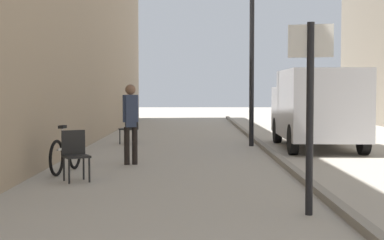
# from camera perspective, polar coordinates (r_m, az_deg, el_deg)

# --- Properties ---
(ground_plane) EXTENTS (80.00, 80.00, 0.00)m
(ground_plane) POSITION_cam_1_polar(r_m,az_deg,el_deg) (13.78, 2.30, -4.04)
(ground_plane) COLOR #A8A093
(kerb_strip) EXTENTS (0.16, 40.00, 0.12)m
(kerb_strip) POSITION_cam_1_polar(r_m,az_deg,el_deg) (13.92, 8.83, -3.75)
(kerb_strip) COLOR gray
(kerb_strip) RESTS_ON ground_plane
(pedestrian_main_foreground) EXTENTS (0.35, 0.25, 1.81)m
(pedestrian_main_foreground) POSITION_cam_1_polar(r_m,az_deg,el_deg) (13.03, -5.81, 0.16)
(pedestrian_main_foreground) COLOR black
(pedestrian_main_foreground) RESTS_ON ground_plane
(delivery_van) EXTENTS (2.15, 4.86, 2.24)m
(delivery_van) POSITION_cam_1_polar(r_m,az_deg,el_deg) (16.86, 12.55, 1.32)
(delivery_van) COLOR #B7B7BC
(delivery_van) RESTS_ON ground_plane
(street_sign_post) EXTENTS (0.59, 0.18, 2.60)m
(street_sign_post) POSITION_cam_1_polar(r_m,az_deg,el_deg) (7.89, 11.89, 1.84)
(street_sign_post) COLOR black
(street_sign_post) RESTS_ON ground_plane
(lamp_post) EXTENTS (0.28, 0.28, 4.76)m
(lamp_post) POSITION_cam_1_polar(r_m,az_deg,el_deg) (17.30, 6.23, 6.43)
(lamp_post) COLOR black
(lamp_post) RESTS_ON ground_plane
(bicycle_leaning) EXTENTS (0.30, 1.76, 0.98)m
(bicycle_leaning) POSITION_cam_1_polar(r_m,az_deg,el_deg) (12.05, -12.09, -3.30)
(bicycle_leaning) COLOR black
(bicycle_leaning) RESTS_ON ground_plane
(cafe_chair_near_window) EXTENTS (0.59, 0.59, 0.94)m
(cafe_chair_near_window) POSITION_cam_1_polar(r_m,az_deg,el_deg) (10.89, -11.22, -3.10)
(cafe_chair_near_window) COLOR black
(cafe_chair_near_window) RESTS_ON ground_plane
(cafe_chair_by_doorway) EXTENTS (0.62, 0.62, 0.94)m
(cafe_chair_by_doorway) POSITION_cam_1_polar(r_m,az_deg,el_deg) (17.95, -5.82, -0.64)
(cafe_chair_by_doorway) COLOR black
(cafe_chair_by_doorway) RESTS_ON ground_plane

